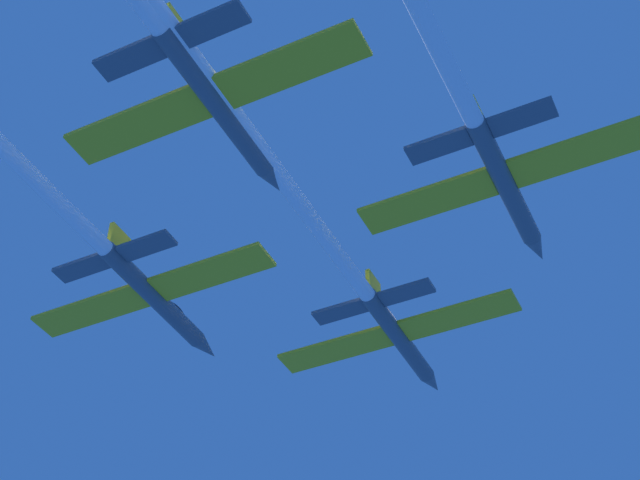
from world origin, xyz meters
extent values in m
cylinder|color=#4C5660|center=(-0.31, 0.04, 0.11)|extent=(1.40, 12.72, 1.40)
cone|color=#4C5660|center=(-0.31, 7.80, 0.11)|extent=(1.37, 2.80, 1.37)
ellipsoid|color=black|center=(-0.31, 2.84, 0.70)|extent=(0.98, 2.54, 0.70)
cube|color=yellow|center=(-5.84, -0.60, 0.11)|extent=(9.67, 2.80, 0.31)
cube|color=yellow|center=(5.23, -0.60, 0.11)|extent=(9.67, 2.80, 0.31)
cube|color=yellow|center=(-0.31, -5.05, 1.82)|extent=(0.37, 2.29, 2.04)
cube|color=#4C5660|center=(-3.18, -5.31, 0.11)|extent=(4.35, 1.68, 0.31)
cube|color=#4C5660|center=(2.57, -5.31, 0.11)|extent=(4.35, 1.68, 0.31)
cylinder|color=white|center=(-0.31, -33.84, 0.11)|extent=(1.26, 55.04, 1.26)
cylinder|color=#4C5660|center=(-14.90, -14.35, -0.66)|extent=(1.40, 12.72, 1.40)
cone|color=#4C5660|center=(-14.90, -6.58, -0.66)|extent=(1.37, 2.80, 1.37)
ellipsoid|color=black|center=(-14.90, -11.55, -0.07)|extent=(0.98, 2.54, 0.70)
cube|color=yellow|center=(-20.43, -14.98, -0.66)|extent=(9.67, 2.80, 0.31)
cube|color=yellow|center=(-9.36, -14.98, -0.66)|extent=(9.67, 2.80, 0.31)
cube|color=yellow|center=(-14.90, -19.44, 1.05)|extent=(0.37, 2.29, 2.04)
cube|color=#4C5660|center=(-17.77, -19.69, -0.66)|extent=(4.35, 1.68, 0.31)
cube|color=#4C5660|center=(-12.02, -19.69, -0.66)|extent=(4.35, 1.68, 0.31)
cylinder|color=#4C5660|center=(13.26, -13.38, 0.33)|extent=(1.40, 12.72, 1.40)
cone|color=#4C5660|center=(13.26, -5.62, 0.33)|extent=(1.37, 2.80, 1.37)
ellipsoid|color=black|center=(13.26, -10.58, 0.92)|extent=(0.98, 2.54, 0.70)
cube|color=yellow|center=(7.73, -14.02, 0.33)|extent=(9.67, 2.80, 0.31)
cube|color=yellow|center=(18.80, -14.02, 0.33)|extent=(9.67, 2.80, 0.31)
cube|color=yellow|center=(13.26, -18.47, 2.05)|extent=(0.37, 2.29, 2.04)
cube|color=#4C5660|center=(10.39, -18.73, 0.33)|extent=(4.35, 1.68, 0.31)
cube|color=#4C5660|center=(16.14, -18.73, 0.33)|extent=(4.35, 1.68, 0.31)
cylinder|color=#4C5660|center=(-0.69, -28.77, -0.20)|extent=(1.40, 12.72, 1.40)
cone|color=#4C5660|center=(-0.69, -21.01, -0.20)|extent=(1.37, 2.80, 1.37)
ellipsoid|color=black|center=(-0.69, -25.97, 0.39)|extent=(0.98, 2.54, 0.70)
cube|color=yellow|center=(-6.23, -29.41, -0.20)|extent=(9.67, 2.80, 0.31)
cube|color=yellow|center=(4.84, -29.41, -0.20)|extent=(9.67, 2.80, 0.31)
cube|color=yellow|center=(-0.69, -33.86, 1.52)|extent=(0.37, 2.29, 2.04)
cube|color=#4C5660|center=(-3.57, -34.12, -0.20)|extent=(4.35, 1.68, 0.31)
cube|color=#4C5660|center=(2.18, -34.12, -0.20)|extent=(4.35, 1.68, 0.31)
camera|label=1|loc=(22.71, -61.73, -46.39)|focal=54.04mm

